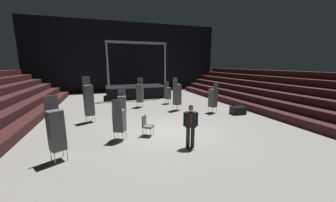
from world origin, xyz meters
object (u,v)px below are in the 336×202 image
(chair_stack_front_right, at_px, (140,93))
(equipment_road_case, at_px, (238,110))
(stage_riser, at_px, (136,91))
(chair_stack_rear_centre, at_px, (168,93))
(chair_stack_mid_right, at_px, (89,100))
(chair_stack_mid_left, at_px, (213,98))
(chair_stack_rear_right, at_px, (56,129))
(loose_chair_near_man, at_px, (147,124))
(chair_stack_mid_centre, at_px, (119,120))
(chair_stack_rear_left, at_px, (122,104))
(chair_stack_front_left, at_px, (177,94))
(man_with_tie, at_px, (191,124))

(chair_stack_front_right, height_order, equipment_road_case, chair_stack_front_right)
(stage_riser, height_order, chair_stack_front_right, stage_riser)
(stage_riser, height_order, chair_stack_rear_centre, stage_riser)
(stage_riser, relative_size, chair_stack_mid_right, 2.22)
(chair_stack_mid_left, distance_m, equipment_road_case, 1.80)
(chair_stack_rear_right, xyz_separation_m, loose_chair_near_man, (3.30, 1.31, -0.58))
(chair_stack_rear_centre, height_order, equipment_road_case, chair_stack_rear_centre)
(chair_stack_mid_centre, distance_m, equipment_road_case, 7.94)
(chair_stack_mid_centre, bearing_deg, loose_chair_near_man, 32.35)
(chair_stack_rear_left, bearing_deg, chair_stack_mid_right, 5.24)
(chair_stack_mid_centre, relative_size, chair_stack_rear_centre, 1.00)
(chair_stack_front_left, bearing_deg, chair_stack_mid_right, -99.24)
(chair_stack_mid_left, bearing_deg, chair_stack_mid_right, 159.11)
(chair_stack_front_right, bearing_deg, man_with_tie, 122.20)
(stage_riser, relative_size, chair_stack_rear_right, 2.57)
(chair_stack_front_right, bearing_deg, chair_stack_mid_right, 68.30)
(man_with_tie, height_order, chair_stack_mid_left, chair_stack_mid_left)
(chair_stack_front_left, bearing_deg, loose_chair_near_man, -56.63)
(man_with_tie, distance_m, chair_stack_rear_centre, 8.42)
(chair_stack_front_right, height_order, chair_stack_mid_right, chair_stack_mid_right)
(chair_stack_mid_right, bearing_deg, chair_stack_front_left, 168.55)
(chair_stack_mid_centre, distance_m, chair_stack_rear_left, 3.03)
(loose_chair_near_man, bearing_deg, stage_riser, -152.63)
(chair_stack_mid_left, distance_m, chair_stack_rear_left, 5.91)
(chair_stack_mid_centre, bearing_deg, chair_stack_front_right, 98.02)
(chair_stack_front_left, bearing_deg, chair_stack_mid_centre, -65.06)
(chair_stack_rear_right, bearing_deg, chair_stack_mid_right, -128.79)
(chair_stack_mid_centre, bearing_deg, chair_stack_rear_centre, 82.60)
(chair_stack_rear_centre, bearing_deg, man_with_tie, 67.75)
(chair_stack_mid_right, xyz_separation_m, chair_stack_mid_centre, (1.40, -3.16, -0.38))
(chair_stack_rear_left, bearing_deg, stage_riser, -94.30)
(chair_stack_rear_left, distance_m, loose_chair_near_man, 3.02)
(chair_stack_mid_right, bearing_deg, chair_stack_mid_centre, 91.80)
(stage_riser, bearing_deg, loose_chair_near_man, -96.47)
(chair_stack_mid_right, bearing_deg, chair_stack_rear_right, 58.69)
(chair_stack_rear_right, distance_m, chair_stack_rear_centre, 10.08)
(chair_stack_front_right, xyz_separation_m, equipment_road_case, (5.70, -4.05, -0.87))
(chair_stack_mid_right, distance_m, chair_stack_rear_centre, 6.69)
(man_with_tie, relative_size, chair_stack_mid_right, 0.67)
(man_with_tie, bearing_deg, chair_stack_mid_right, -31.83)
(chair_stack_rear_right, relative_size, equipment_road_case, 2.47)
(chair_stack_mid_right, distance_m, loose_chair_near_man, 4.06)
(chair_stack_mid_left, height_order, chair_stack_mid_centre, chair_stack_mid_left)
(stage_riser, relative_size, chair_stack_front_left, 2.47)
(man_with_tie, xyz_separation_m, chair_stack_mid_right, (-3.93, 4.81, 0.31))
(chair_stack_mid_centre, xyz_separation_m, equipment_road_case, (7.66, 1.97, -0.66))
(chair_stack_front_left, bearing_deg, chair_stack_rear_left, -92.48)
(stage_riser, height_order, equipment_road_case, stage_riser)
(chair_stack_mid_centre, bearing_deg, chair_stack_rear_left, 108.95)
(chair_stack_mid_right, bearing_deg, chair_stack_front_right, -161.58)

